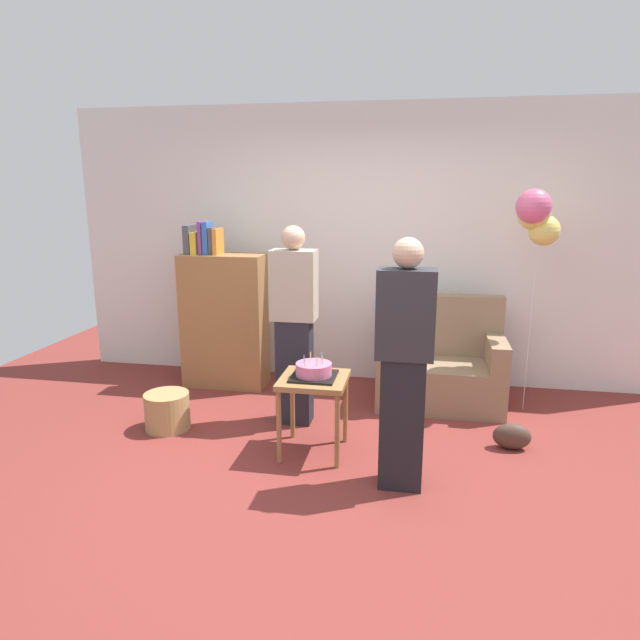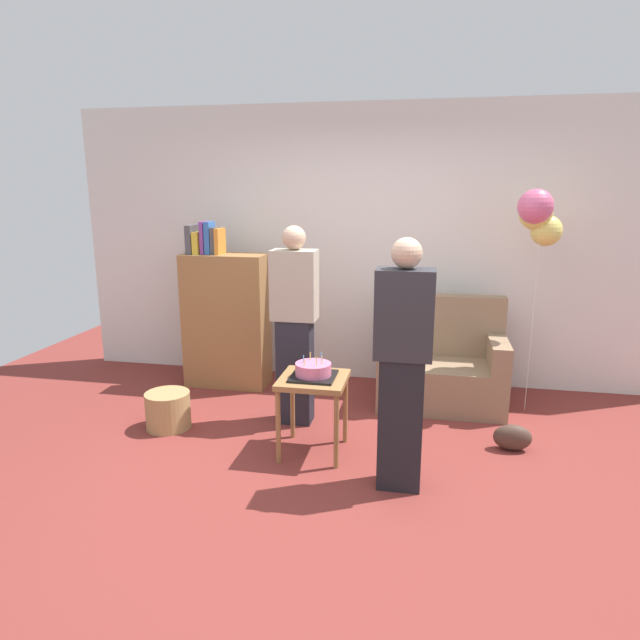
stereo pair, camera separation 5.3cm
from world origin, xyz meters
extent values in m
plane|color=maroon|center=(0.00, 0.00, 0.00)|extent=(8.00, 8.00, 0.00)
cube|color=silver|center=(0.00, 2.05, 1.35)|extent=(6.00, 0.10, 2.70)
cube|color=#8C7054|center=(0.73, 1.40, 0.20)|extent=(1.10, 0.70, 0.40)
cube|color=#8C7054|center=(0.73, 1.67, 0.68)|extent=(1.10, 0.16, 0.56)
cube|color=#8C7054|center=(0.26, 1.40, 0.52)|extent=(0.16, 0.70, 0.24)
cube|color=#8C7054|center=(1.20, 1.40, 0.52)|extent=(0.16, 0.70, 0.24)
cube|color=olive|center=(-1.34, 1.55, 0.65)|extent=(0.80, 0.36, 1.30)
cube|color=#4C4C51|center=(-1.65, 1.55, 1.44)|extent=(0.06, 0.23, 0.27)
cube|color=gold|center=(-1.58, 1.55, 1.40)|extent=(0.06, 0.24, 0.21)
cube|color=#7F3D93|center=(-1.53, 1.55, 1.45)|extent=(0.03, 0.19, 0.30)
cube|color=#3366B7|center=(-1.48, 1.55, 1.45)|extent=(0.05, 0.17, 0.30)
cube|color=#4C4C51|center=(-1.42, 1.55, 1.43)|extent=(0.05, 0.16, 0.25)
cube|color=orange|center=(-1.37, 1.55, 1.42)|extent=(0.04, 0.21, 0.24)
cube|color=olive|center=(-0.21, 0.27, 0.56)|extent=(0.48, 0.48, 0.04)
cylinder|color=olive|center=(-0.42, 0.06, 0.27)|extent=(0.04, 0.04, 0.54)
cylinder|color=olive|center=(0.00, 0.06, 0.27)|extent=(0.04, 0.04, 0.54)
cylinder|color=olive|center=(-0.42, 0.48, 0.27)|extent=(0.04, 0.04, 0.54)
cylinder|color=olive|center=(0.00, 0.48, 0.27)|extent=(0.04, 0.04, 0.54)
cube|color=black|center=(-0.21, 0.27, 0.59)|extent=(0.32, 0.32, 0.02)
cylinder|color=#D66B93|center=(-0.21, 0.27, 0.64)|extent=(0.26, 0.26, 0.09)
cylinder|color=#F2CC4C|center=(-0.14, 0.26, 0.72)|extent=(0.01, 0.01, 0.05)
cylinder|color=#66B2E5|center=(-0.16, 0.35, 0.72)|extent=(0.01, 0.01, 0.06)
cylinder|color=#F2CC4C|center=(-0.24, 0.35, 0.72)|extent=(0.01, 0.01, 0.06)
cylinder|color=#66B2E5|center=(-0.28, 0.28, 0.72)|extent=(0.01, 0.01, 0.05)
cylinder|color=#F2CC4C|center=(-0.25, 0.19, 0.72)|extent=(0.01, 0.01, 0.05)
cylinder|color=#F2CC4C|center=(-0.17, 0.22, 0.72)|extent=(0.01, 0.01, 0.06)
cube|color=#23232D|center=(-0.47, 0.79, 0.44)|extent=(0.28, 0.20, 0.88)
cube|color=#B2A893|center=(-0.47, 0.79, 1.16)|extent=(0.36, 0.22, 0.56)
sphere|color=#D1A889|center=(-0.47, 0.79, 1.53)|extent=(0.19, 0.19, 0.19)
cube|color=black|center=(0.44, -0.09, 0.44)|extent=(0.28, 0.20, 0.88)
cube|color=#2D2D33|center=(0.44, -0.09, 1.16)|extent=(0.36, 0.22, 0.56)
sphere|color=#D1A889|center=(0.44, -0.09, 1.53)|extent=(0.19, 0.19, 0.19)
cylinder|color=#A88451|center=(-1.46, 0.46, 0.15)|extent=(0.36, 0.36, 0.30)
ellipsoid|color=#473328|center=(1.25, 0.58, 0.10)|extent=(0.28, 0.14, 0.20)
cylinder|color=silver|center=(1.46, 1.41, 0.81)|extent=(0.00, 0.00, 1.61)
sphere|color=#D65B84|center=(1.40, 1.39, 1.77)|extent=(0.28, 0.28, 0.28)
sphere|color=#E5D666|center=(1.42, 1.46, 1.71)|extent=(0.27, 0.27, 0.27)
sphere|color=#E5D666|center=(1.52, 1.47, 1.57)|extent=(0.26, 0.26, 0.26)
camera|label=1|loc=(0.53, -3.48, 1.92)|focal=31.40mm
camera|label=2|loc=(0.58, -3.47, 1.92)|focal=31.40mm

